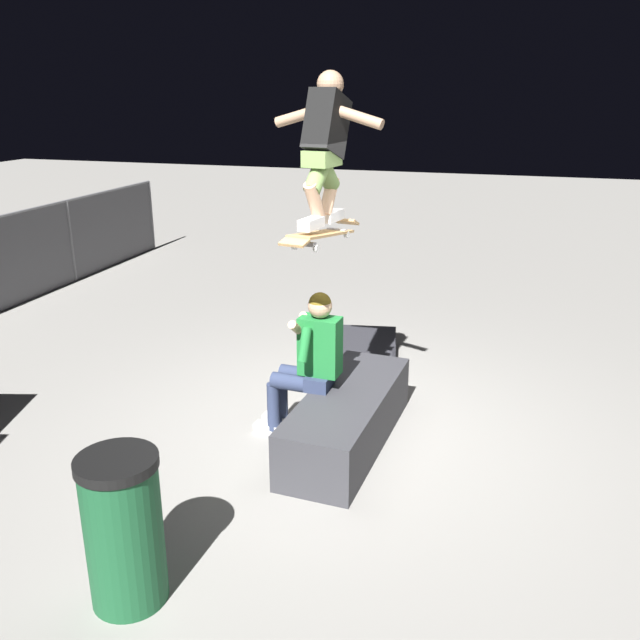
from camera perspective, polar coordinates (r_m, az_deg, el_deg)
name	(u,v)px	position (r m, az deg, el deg)	size (l,w,h in m)	color
ground_plane	(342,435)	(5.96, 1.85, -9.74)	(40.00, 40.00, 0.00)	gray
ledge_box_main	(347,418)	(5.72, 2.35, -8.36)	(1.82, 0.62, 0.47)	#38383D
person_sitting_on_ledge	(308,358)	(5.66, -1.00, -3.22)	(0.59, 0.76, 1.31)	#2D3856
skateboard	(322,234)	(5.20, 0.16, 7.34)	(1.04, 0.36, 0.13)	#AD8451
skater_airborne	(325,142)	(5.15, 0.45, 14.96)	(0.63, 0.89, 1.12)	white
kicker_ramp	(359,360)	(7.38, 3.37, -3.39)	(1.29, 0.99, 0.35)	#28282D
trash_bin	(124,530)	(4.18, -16.39, -16.78)	(0.47, 0.47, 0.95)	#19512D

